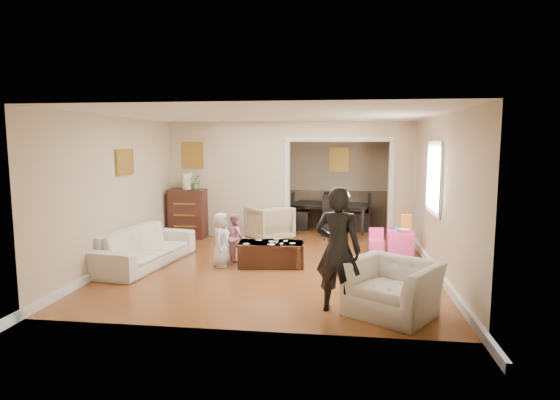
# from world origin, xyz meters

# --- Properties ---
(floor) EXTENTS (7.00, 7.00, 0.00)m
(floor) POSITION_xyz_m (0.00, 0.00, 0.00)
(floor) COLOR #9E5528
(floor) RESTS_ON ground
(partition_left) EXTENTS (2.75, 0.18, 2.60)m
(partition_left) POSITION_xyz_m (-1.38, 1.80, 1.30)
(partition_left) COLOR #C4AD8F
(partition_left) RESTS_ON ground
(partition_right) EXTENTS (0.55, 0.18, 2.60)m
(partition_right) POSITION_xyz_m (2.48, 1.80, 1.30)
(partition_right) COLOR #C4AD8F
(partition_right) RESTS_ON ground
(partition_header) EXTENTS (2.22, 0.18, 0.35)m
(partition_header) POSITION_xyz_m (1.10, 1.80, 2.42)
(partition_header) COLOR #C4AD8F
(partition_header) RESTS_ON partition_right
(window_pane) EXTENTS (0.03, 0.95, 1.10)m
(window_pane) POSITION_xyz_m (2.73, -0.40, 1.55)
(window_pane) COLOR white
(window_pane) RESTS_ON ground
(framed_art_partition) EXTENTS (0.45, 0.03, 0.55)m
(framed_art_partition) POSITION_xyz_m (-2.20, 1.70, 1.85)
(framed_art_partition) COLOR brown
(framed_art_partition) RESTS_ON partition_left
(framed_art_sofa_wall) EXTENTS (0.03, 0.55, 0.40)m
(framed_art_sofa_wall) POSITION_xyz_m (-2.71, -0.60, 1.80)
(framed_art_sofa_wall) COLOR brown
(framed_art_alcove) EXTENTS (0.45, 0.03, 0.55)m
(framed_art_alcove) POSITION_xyz_m (1.10, 3.44, 1.70)
(framed_art_alcove) COLOR brown
(sofa) EXTENTS (1.19, 2.32, 0.65)m
(sofa) POSITION_xyz_m (-2.26, -0.92, 0.32)
(sofa) COLOR beige
(sofa) RESTS_ON ground
(armchair_back) EXTENTS (1.17, 1.18, 0.77)m
(armchair_back) POSITION_xyz_m (-0.39, 1.36, 0.38)
(armchair_back) COLOR tan
(armchair_back) RESTS_ON ground
(armchair_front) EXTENTS (1.37, 1.34, 0.68)m
(armchair_front) POSITION_xyz_m (1.80, -2.76, 0.34)
(armchair_front) COLOR beige
(armchair_front) RESTS_ON ground
(dresser) EXTENTS (0.80, 0.45, 1.10)m
(dresser) POSITION_xyz_m (-2.25, 1.43, 0.55)
(dresser) COLOR #33130F
(dresser) RESTS_ON ground
(table_lamp) EXTENTS (0.22, 0.22, 0.36)m
(table_lamp) POSITION_xyz_m (-2.25, 1.43, 1.28)
(table_lamp) COLOR beige
(table_lamp) RESTS_ON dresser
(potted_plant) EXTENTS (0.29, 0.25, 0.32)m
(potted_plant) POSITION_xyz_m (-2.05, 1.43, 1.26)
(potted_plant) COLOR #4C7835
(potted_plant) RESTS_ON dresser
(coffee_table) EXTENTS (1.18, 0.69, 0.42)m
(coffee_table) POSITION_xyz_m (-0.04, -0.69, 0.21)
(coffee_table) COLOR #371A11
(coffee_table) RESTS_ON ground
(coffee_cup) EXTENTS (0.11, 0.11, 0.09)m
(coffee_cup) POSITION_xyz_m (0.06, -0.74, 0.46)
(coffee_cup) COLOR white
(coffee_cup) RESTS_ON coffee_table
(play_table) EXTENTS (0.49, 0.49, 0.46)m
(play_table) POSITION_xyz_m (2.30, 0.49, 0.23)
(play_table) COLOR #F941A8
(play_table) RESTS_ON ground
(cereal_box) EXTENTS (0.20, 0.08, 0.30)m
(cereal_box) POSITION_xyz_m (2.42, 0.59, 0.61)
(cereal_box) COLOR gold
(cereal_box) RESTS_ON play_table
(cyan_cup) EXTENTS (0.08, 0.08, 0.08)m
(cyan_cup) POSITION_xyz_m (2.20, 0.44, 0.50)
(cyan_cup) COLOR #25ACB9
(cyan_cup) RESTS_ON play_table
(toy_block) EXTENTS (0.09, 0.08, 0.05)m
(toy_block) POSITION_xyz_m (2.18, 0.61, 0.48)
(toy_block) COLOR red
(toy_block) RESTS_ON play_table
(play_bowl) EXTENTS (0.23, 0.23, 0.06)m
(play_bowl) POSITION_xyz_m (2.35, 0.37, 0.48)
(play_bowl) COLOR white
(play_bowl) RESTS_ON play_table
(dining_table) EXTENTS (2.00, 1.34, 0.65)m
(dining_table) POSITION_xyz_m (0.93, 2.75, 0.32)
(dining_table) COLOR black
(dining_table) RESTS_ON ground
(adult_person) EXTENTS (0.67, 0.54, 1.62)m
(adult_person) POSITION_xyz_m (1.12, -2.75, 0.81)
(adult_person) COLOR black
(adult_person) RESTS_ON ground
(child_kneel_a) EXTENTS (0.32, 0.48, 0.95)m
(child_kneel_a) POSITION_xyz_m (-0.89, -0.84, 0.47)
(child_kneel_a) COLOR silver
(child_kneel_a) RESTS_ON ground
(child_kneel_b) EXTENTS (0.49, 0.53, 0.87)m
(child_kneel_b) POSITION_xyz_m (-0.74, -0.39, 0.44)
(child_kneel_b) COLOR pink
(child_kneel_b) RESTS_ON ground
(child_toddler) EXTENTS (0.44, 0.45, 0.76)m
(child_toddler) POSITION_xyz_m (1.01, 0.06, 0.38)
(child_toddler) COLOR black
(child_toddler) RESTS_ON ground
(craft_papers) EXTENTS (0.91, 0.45, 0.00)m
(craft_papers) POSITION_xyz_m (-0.06, -0.71, 0.42)
(craft_papers) COLOR white
(craft_papers) RESTS_ON coffee_table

